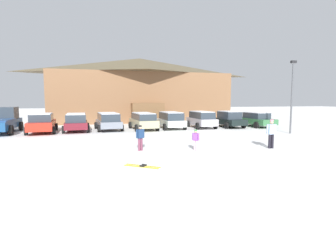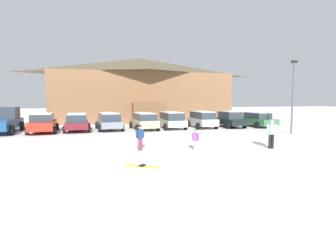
% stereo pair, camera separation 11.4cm
% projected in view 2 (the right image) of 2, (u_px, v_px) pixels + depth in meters
% --- Properties ---
extents(ground, '(160.00, 160.00, 0.00)m').
position_uv_depth(ground, '(239.00, 176.00, 9.65)').
color(ground, white).
extents(ski_lodge, '(22.65, 11.56, 8.17)m').
position_uv_depth(ski_lodge, '(141.00, 89.00, 34.82)').
color(ski_lodge, brown).
rests_on(ski_lodge, ground).
extents(parked_red_sedan, '(2.61, 4.96, 1.65)m').
position_uv_depth(parked_red_sedan, '(43.00, 123.00, 22.21)').
color(parked_red_sedan, red).
rests_on(parked_red_sedan, ground).
extents(parked_maroon_van, '(2.45, 4.16, 1.59)m').
position_uv_depth(parked_maroon_van, '(77.00, 122.00, 23.06)').
color(parked_maroon_van, maroon).
rests_on(parked_maroon_van, ground).
extents(parked_grey_wagon, '(2.63, 4.72, 1.59)m').
position_uv_depth(parked_grey_wagon, '(109.00, 121.00, 24.06)').
color(parked_grey_wagon, gray).
rests_on(parked_grey_wagon, ground).
extents(parked_beige_suv, '(2.48, 4.73, 1.58)m').
position_uv_depth(parked_beige_suv, '(144.00, 120.00, 24.41)').
color(parked_beige_suv, tan).
rests_on(parked_beige_suv, ground).
extents(parked_white_suv, '(2.33, 4.24, 1.62)m').
position_uv_depth(parked_white_suv, '(172.00, 120.00, 25.11)').
color(parked_white_suv, white).
rests_on(parked_white_suv, ground).
extents(parked_silver_wagon, '(2.21, 4.15, 1.64)m').
position_uv_depth(parked_silver_wagon, '(202.00, 119.00, 25.82)').
color(parked_silver_wagon, silver).
rests_on(parked_silver_wagon, ground).
extents(parked_black_sedan, '(2.40, 4.44, 1.64)m').
position_uv_depth(parked_black_sedan, '(229.00, 119.00, 26.48)').
color(parked_black_sedan, black).
rests_on(parked_black_sedan, ground).
extents(parked_green_coupe, '(2.60, 4.90, 1.51)m').
position_uv_depth(parked_green_coupe, '(256.00, 119.00, 27.00)').
color(parked_green_coupe, '#377445').
rests_on(parked_green_coupe, ground).
extents(pickup_truck, '(2.78, 5.82, 2.15)m').
position_uv_depth(pickup_truck, '(3.00, 121.00, 22.10)').
color(pickup_truck, navy).
rests_on(pickup_truck, ground).
extents(skier_teen_in_navy_coat, '(0.49, 0.32, 1.41)m').
position_uv_depth(skier_teen_in_navy_coat, '(140.00, 136.00, 14.41)').
color(skier_teen_in_navy_coat, '#7C3B52').
rests_on(skier_teen_in_navy_coat, ground).
extents(skier_child_in_purple_jacket, '(0.31, 0.34, 1.16)m').
position_uv_depth(skier_child_in_purple_jacket, '(195.00, 139.00, 14.36)').
color(skier_child_in_purple_jacket, '#E1AFC4').
rests_on(skier_child_in_purple_jacket, ground).
extents(skier_adult_in_blue_parka, '(0.62, 0.25, 1.67)m').
position_uv_depth(skier_adult_in_blue_parka, '(272.00, 132.00, 15.02)').
color(skier_adult_in_blue_parka, black).
rests_on(skier_adult_in_blue_parka, ground).
extents(pair_of_skis, '(1.48, 1.17, 0.08)m').
position_uv_depth(pair_of_skis, '(142.00, 166.00, 11.03)').
color(pair_of_skis, yellow).
rests_on(pair_of_skis, ground).
extents(lamp_post, '(0.44, 0.24, 5.93)m').
position_uv_depth(lamp_post, '(293.00, 93.00, 21.27)').
color(lamp_post, '#515459').
rests_on(lamp_post, ground).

